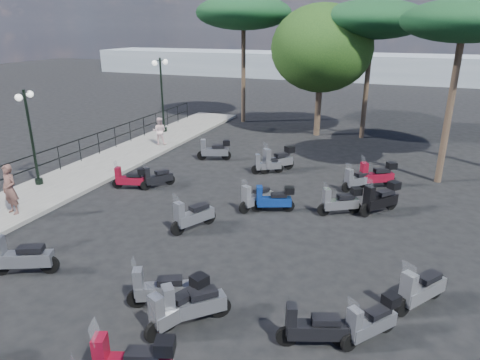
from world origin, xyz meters
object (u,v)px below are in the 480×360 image
(lamp_post_2, at_px, (162,90))
(pedestrian_far, at_px, (159,131))
(scooter_13, at_px, (273,200))
(scooter_22, at_px, (371,322))
(lamp_post_1, at_px, (31,132))
(scooter_11, at_px, (192,305))
(scooter_14, at_px, (278,160))
(scooter_17, at_px, (178,307))
(scooter_26, at_px, (376,175))
(scooter_2, at_px, (130,179))
(scooter_24, at_px, (420,290))
(scooter_23, at_px, (313,328))
(woman, at_px, (10,189))
(scooter_7, at_px, (21,258))
(pine_2, at_px, (244,13))
(scooter_8, at_px, (192,216))
(scooter_18, at_px, (256,198))
(scooter_12, at_px, (159,289))
(pine_3, at_px, (464,22))
(scooter_4, at_px, (214,150))
(scooter_19, at_px, (340,202))
(scooter_9, at_px, (267,165))
(scooter_25, at_px, (380,199))
(scooter_3, at_px, (157,178))
(pine_0, at_px, (373,20))
(scooter_20, at_px, (357,180))

(lamp_post_2, bearing_deg, pedestrian_far, -56.17)
(scooter_13, relative_size, scooter_22, 1.13)
(lamp_post_1, relative_size, scooter_11, 2.75)
(scooter_14, distance_m, scooter_17, 11.21)
(scooter_26, bearing_deg, scooter_2, 82.04)
(lamp_post_1, height_order, scooter_24, lamp_post_1)
(scooter_23, bearing_deg, woman, 56.79)
(scooter_22, height_order, scooter_23, scooter_23)
(scooter_7, height_order, pine_2, pine_2)
(scooter_14, relative_size, scooter_24, 1.03)
(scooter_8, bearing_deg, scooter_18, -93.89)
(scooter_12, xyz_separation_m, scooter_18, (0.25, 6.22, -0.01))
(scooter_23, distance_m, pine_3, 13.62)
(lamp_post_2, height_order, scooter_11, lamp_post_2)
(scooter_23, bearing_deg, scooter_22, -81.40)
(woman, bearing_deg, scooter_11, -9.58)
(scooter_24, distance_m, pine_2, 22.22)
(scooter_2, distance_m, scooter_4, 5.13)
(scooter_4, distance_m, scooter_11, 12.43)
(scooter_26, bearing_deg, scooter_19, 133.31)
(scooter_23, xyz_separation_m, scooter_26, (0.45, 10.19, 0.08))
(pedestrian_far, relative_size, scooter_13, 1.00)
(scooter_8, height_order, scooter_9, scooter_8)
(lamp_post_2, bearing_deg, scooter_18, -37.18)
(scooter_8, bearing_deg, scooter_25, -120.09)
(scooter_2, height_order, scooter_22, scooter_22)
(pedestrian_far, bearing_deg, scooter_11, 106.82)
(scooter_8, bearing_deg, scooter_2, -3.20)
(scooter_23, bearing_deg, scooter_13, 3.68)
(scooter_18, bearing_deg, pine_2, -38.86)
(woman, height_order, scooter_19, woman)
(scooter_3, distance_m, pine_3, 13.40)
(scooter_26, distance_m, pine_0, 10.43)
(woman, bearing_deg, pedestrian_far, 99.26)
(scooter_12, bearing_deg, scooter_26, -49.18)
(woman, height_order, scooter_24, woman)
(scooter_8, bearing_deg, lamp_post_2, -28.20)
(woman, relative_size, scooter_25, 1.18)
(scooter_7, height_order, scooter_8, scooter_7)
(scooter_4, distance_m, scooter_25, 8.93)
(scooter_23, relative_size, scooter_26, 0.98)
(woman, relative_size, scooter_17, 1.09)
(scooter_2, bearing_deg, scooter_26, -84.51)
(scooter_20, relative_size, pine_3, 0.17)
(scooter_18, xyz_separation_m, scooter_19, (2.92, 0.66, 0.04))
(scooter_26, bearing_deg, scooter_25, 156.95)
(scooter_17, distance_m, pine_3, 14.88)
(scooter_7, bearing_deg, scooter_20, -63.20)
(scooter_14, bearing_deg, pine_3, -130.99)
(scooter_4, distance_m, pine_2, 11.25)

